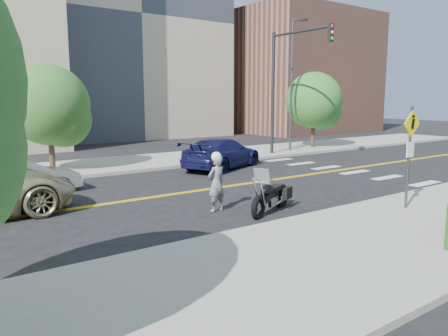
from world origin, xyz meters
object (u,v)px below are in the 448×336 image
motorcyclist (216,182)px  motorcycle (271,189)px  pedestrian_sign (410,147)px  parked_car_silver (25,178)px  parked_car_blue (222,153)px

motorcyclist → motorcycle: (1.25, -1.06, -0.19)m
pedestrian_sign → motorcyclist: bearing=141.8°
motorcyclist → parked_car_silver: 7.19m
pedestrian_sign → parked_car_blue: size_ratio=0.59×
motorcyclist → motorcycle: 1.65m
motorcyclist → motorcycle: bearing=131.5°
pedestrian_sign → parked_car_silver: (-8.58, 9.37, -1.35)m
motorcycle → parked_car_silver: size_ratio=0.63×
pedestrian_sign → motorcyclist: size_ratio=1.66×
parked_car_silver → motorcycle: bearing=-144.4°
parked_car_silver → parked_car_blue: size_ratio=0.73×
motorcyclist → parked_car_silver: motorcyclist is taller
motorcycle → parked_car_blue: size_ratio=0.46×
pedestrian_sign → motorcycle: 4.21m
motorcycle → parked_car_blue: bearing=40.4°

